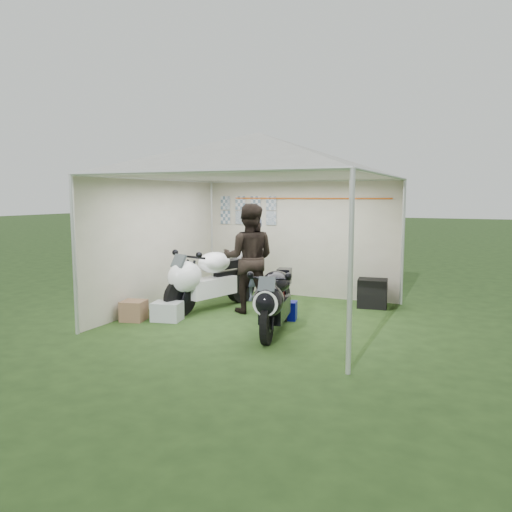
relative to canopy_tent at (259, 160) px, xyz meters
The scene contains 10 objects.
ground 2.58m from the canopy_tent, 89.22° to the right, with size 80.00×80.00×0.00m, color #233B17.
canopy_tent is the anchor object (origin of this frame).
motorcycle_white 2.24m from the canopy_tent, behind, with size 0.89×2.07×1.05m.
motorcycle_black 2.30m from the canopy_tent, 53.70° to the right, with size 0.65×1.87×0.93m.
paddock_stand 2.46m from the canopy_tent, ahead, with size 0.40×0.25×0.30m, color #0E12C5.
person_dark_jacket 1.69m from the canopy_tent, 139.75° to the left, with size 0.91×0.71×1.87m, color black.
person_blue_jacket 2.25m from the canopy_tent, 119.51° to the left, with size 0.58×0.38×1.59m, color slate.
equipment_box 3.17m from the canopy_tent, 43.60° to the left, with size 0.51×0.41×0.51m, color black.
crate_0 2.85m from the canopy_tent, 146.18° to the right, with size 0.45×0.35×0.30m, color silver.
crate_1 3.16m from the canopy_tent, 148.99° to the right, with size 0.36×0.36×0.32m, color brown.
Camera 1 is at (3.29, -7.38, 2.00)m, focal length 35.00 mm.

